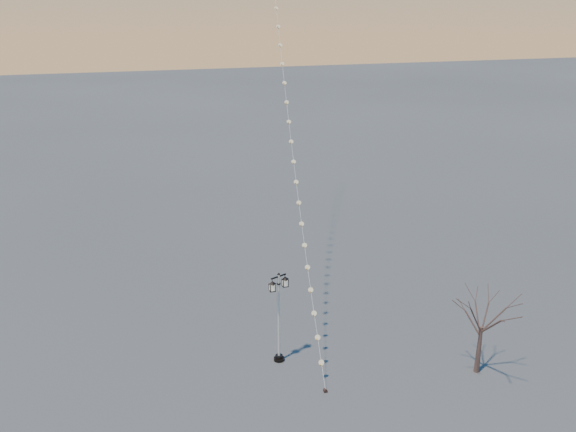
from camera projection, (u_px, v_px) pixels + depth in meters
name	position (u px, v px, depth m)	size (l,w,h in m)	color
ground	(301.00, 397.00, 27.95)	(300.00, 300.00, 0.00)	#444444
street_lamp	(279.00, 313.00, 29.99)	(1.16, 0.72, 4.79)	black
bare_tree	(483.00, 315.00, 28.92)	(2.68, 2.68, 4.45)	#47322A
kite_train	(287.00, 70.00, 37.30)	(5.86, 28.37, 26.47)	black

